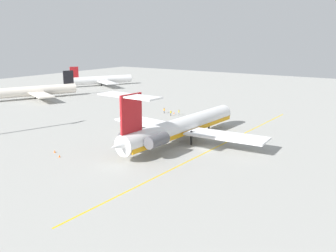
# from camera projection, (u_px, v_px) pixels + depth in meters

# --- Properties ---
(ground) EXTENTS (329.47, 329.47, 0.00)m
(ground) POSITION_uv_depth(u_px,v_px,m) (207.00, 149.00, 82.62)
(ground) COLOR #9E9E99
(main_jetliner) EXTENTS (46.05, 40.89, 13.42)m
(main_jetliner) POSITION_uv_depth(u_px,v_px,m) (179.00, 127.00, 86.58)
(main_jetliner) COLOR white
(main_jetliner) RESTS_ON ground
(airliner_mid_right) EXTENTS (33.31, 33.54, 10.37)m
(airliner_mid_right) POSITION_uv_depth(u_px,v_px,m) (32.00, 91.00, 147.60)
(airliner_mid_right) COLOR silver
(airliner_mid_right) RESTS_ON ground
(airliner_far_right) EXTENTS (31.10, 31.46, 9.94)m
(airliner_far_right) POSITION_uv_depth(u_px,v_px,m) (103.00, 80.00, 187.13)
(airliner_far_right) COLOR white
(airliner_far_right) RESTS_ON ground
(ground_crew_near_nose) EXTENTS (0.29, 0.45, 1.80)m
(ground_crew_near_nose) POSITION_uv_depth(u_px,v_px,m) (164.00, 110.00, 120.04)
(ground_crew_near_nose) COLOR black
(ground_crew_near_nose) RESTS_ON ground
(ground_crew_near_tail) EXTENTS (0.41, 0.28, 1.76)m
(ground_crew_near_tail) POSITION_uv_depth(u_px,v_px,m) (179.00, 112.00, 117.39)
(ground_crew_near_tail) COLOR black
(ground_crew_near_tail) RESTS_ON ground
(ground_crew_portside) EXTENTS (0.34, 0.32, 1.72)m
(ground_crew_portside) POSITION_uv_depth(u_px,v_px,m) (171.00, 112.00, 116.41)
(ground_crew_portside) COLOR black
(ground_crew_portside) RESTS_ON ground
(safety_cone_nose) EXTENTS (0.40, 0.40, 0.55)m
(safety_cone_nose) POSITION_uv_depth(u_px,v_px,m) (55.00, 151.00, 79.66)
(safety_cone_nose) COLOR #EA590F
(safety_cone_nose) RESTS_ON ground
(safety_cone_wingtip) EXTENTS (0.40, 0.40, 0.55)m
(safety_cone_wingtip) POSITION_uv_depth(u_px,v_px,m) (174.00, 113.00, 119.50)
(safety_cone_wingtip) COLOR #EA590F
(safety_cone_wingtip) RESTS_ON ground
(safety_cone_tail) EXTENTS (0.40, 0.40, 0.55)m
(safety_cone_tail) POSITION_uv_depth(u_px,v_px,m) (59.00, 156.00, 76.58)
(safety_cone_tail) COLOR #EA590F
(safety_cone_tail) RESTS_ON ground
(taxiway_centreline) EXTENTS (89.11, 2.87, 0.01)m
(taxiway_centreline) POSITION_uv_depth(u_px,v_px,m) (216.00, 147.00, 83.58)
(taxiway_centreline) COLOR gold
(taxiway_centreline) RESTS_ON ground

